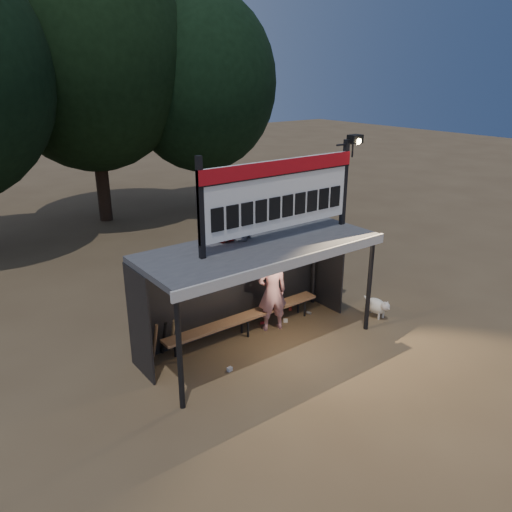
# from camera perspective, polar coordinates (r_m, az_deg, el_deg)

# --- Properties ---
(ground) EXTENTS (80.00, 80.00, 0.00)m
(ground) POSITION_cam_1_polar(r_m,az_deg,el_deg) (11.04, 0.42, -10.10)
(ground) COLOR #4F3D27
(ground) RESTS_ON ground
(player) EXTENTS (0.79, 0.64, 1.87)m
(player) POSITION_cam_1_polar(r_m,az_deg,el_deg) (11.26, 1.86, -4.09)
(player) COLOR white
(player) RESTS_ON ground
(child_a) EXTENTS (0.61, 0.58, 1.00)m
(child_a) POSITION_cam_1_polar(r_m,az_deg,el_deg) (10.16, -1.64, 4.49)
(child_a) COLOR slate
(child_a) RESTS_ON dugout_shelter
(child_b) EXTENTS (0.54, 0.36, 1.08)m
(child_b) POSITION_cam_1_polar(r_m,az_deg,el_deg) (10.10, -3.49, 4.63)
(child_b) COLOR #A22018
(child_b) RESTS_ON dugout_shelter
(dugout_shelter) EXTENTS (5.10, 2.08, 2.32)m
(dugout_shelter) POSITION_cam_1_polar(r_m,az_deg,el_deg) (10.41, -0.37, -0.75)
(dugout_shelter) COLOR #404043
(dugout_shelter) RESTS_ON ground
(scoreboard_assembly) EXTENTS (4.10, 0.27, 1.99)m
(scoreboard_assembly) POSITION_cam_1_polar(r_m,az_deg,el_deg) (10.12, 3.04, 7.36)
(scoreboard_assembly) COLOR black
(scoreboard_assembly) RESTS_ON dugout_shelter
(bench) EXTENTS (4.00, 0.35, 0.48)m
(bench) POSITION_cam_1_polar(r_m,az_deg,el_deg) (11.22, -1.29, -7.05)
(bench) COLOR #956946
(bench) RESTS_ON ground
(tree_mid) EXTENTS (7.22, 7.22, 10.36)m
(tree_mid) POSITION_cam_1_polar(r_m,az_deg,el_deg) (20.25, -18.56, 20.96)
(tree_mid) COLOR black
(tree_mid) RESTS_ON ground
(tree_right) EXTENTS (6.08, 6.08, 8.72)m
(tree_right) POSITION_cam_1_polar(r_m,az_deg,el_deg) (21.04, -6.40, 19.09)
(tree_right) COLOR black
(tree_right) RESTS_ON ground
(dog) EXTENTS (0.36, 0.81, 0.49)m
(dog) POSITION_cam_1_polar(r_m,az_deg,el_deg) (12.44, 13.66, -5.57)
(dog) COLOR white
(dog) RESTS_ON ground
(bats) EXTENTS (0.68, 0.35, 0.84)m
(bats) POSITION_cam_1_polar(r_m,az_deg,el_deg) (10.56, -10.97, -9.33)
(bats) COLOR olive
(bats) RESTS_ON ground
(litter) EXTENTS (3.05, 1.44, 0.08)m
(litter) POSITION_cam_1_polar(r_m,az_deg,el_deg) (11.74, 2.43, -7.91)
(litter) COLOR red
(litter) RESTS_ON ground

